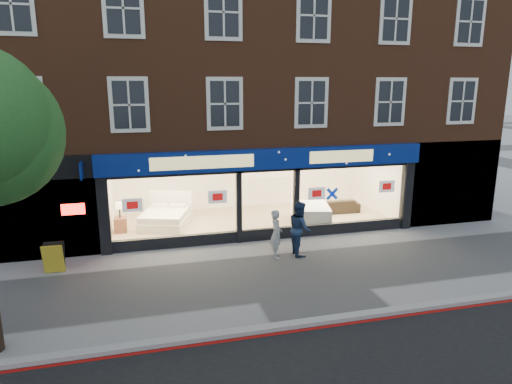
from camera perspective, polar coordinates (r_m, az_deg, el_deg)
name	(u,v)px	position (r m, az deg, el deg)	size (l,w,h in m)	color
ground	(296,273)	(13.72, 5.06, -10.01)	(120.00, 120.00, 0.00)	gray
kerb_line	(341,325)	(11.16, 10.61, -15.99)	(60.00, 0.10, 0.01)	#8C0A07
kerb_stone	(338,318)	(11.29, 10.18, -15.29)	(60.00, 0.25, 0.12)	gray
showroom_floor	(253,221)	(18.43, -0.42, -3.60)	(11.00, 4.50, 0.10)	tan
building	(242,52)	(19.30, -1.79, 17.05)	(19.00, 8.26, 10.30)	brown
display_bed	(165,217)	(17.92, -11.25, -3.11)	(2.25, 2.49, 1.16)	white
bedside_table	(121,225)	(17.55, -16.57, -3.94)	(0.45, 0.45, 0.55)	brown
mattress_stack	(310,214)	(18.05, 6.83, -2.75)	(1.78, 2.05, 0.70)	white
sofa	(336,206)	(19.68, 9.98, -1.70)	(1.93, 0.75, 0.56)	black
a_board	(54,258)	(14.77, -23.96, -7.54)	(0.59, 0.38, 0.91)	gold
pedestrian_grey	(276,234)	(14.55, 2.55, -5.26)	(0.57, 0.38, 1.57)	#94979B
pedestrian_blue	(300,228)	(14.85, 5.49, -4.53)	(0.86, 0.67, 1.77)	navy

